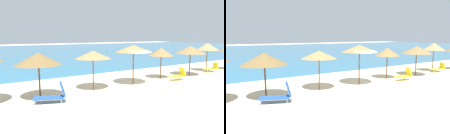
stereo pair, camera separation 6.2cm
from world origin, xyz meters
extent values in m
plane|color=beige|center=(0.00, 0.00, 0.00)|extent=(160.00, 160.00, 0.00)
cube|color=teal|center=(0.00, 38.58, 0.00)|extent=(160.00, 63.58, 0.01)
cylinder|color=brown|center=(-7.09, 1.68, 1.03)|extent=(0.09, 0.09, 2.05)
cone|color=olive|center=(-7.09, 1.68, 2.24)|extent=(2.52, 2.52, 0.67)
cylinder|color=brown|center=(-3.62, 1.87, 1.09)|extent=(0.08, 0.08, 2.18)
cone|color=#9E7F4C|center=(-3.62, 1.87, 2.28)|extent=(2.32, 2.32, 0.51)
cylinder|color=brown|center=(-0.48, 1.67, 1.24)|extent=(0.09, 0.09, 2.48)
cone|color=#9E7F4C|center=(-0.48, 1.67, 2.59)|extent=(2.58, 2.58, 0.51)
cylinder|color=brown|center=(2.76, 2.12, 1.00)|extent=(0.10, 0.10, 2.00)
cone|color=olive|center=(2.76, 2.12, 2.19)|extent=(2.01, 2.01, 0.67)
cylinder|color=brown|center=(5.89, 1.69, 1.04)|extent=(0.10, 0.10, 2.08)
cone|color=olive|center=(5.89, 1.69, 2.26)|extent=(2.64, 2.64, 0.65)
cylinder|color=brown|center=(9.17, 2.23, 1.11)|extent=(0.09, 0.09, 2.23)
cone|color=tan|center=(9.17, 2.23, 2.42)|extent=(2.08, 2.08, 0.70)
cube|color=yellow|center=(3.20, 0.84, 0.33)|extent=(1.31, 0.80, 0.07)
cube|color=yellow|center=(3.76, 0.74, 0.68)|extent=(0.39, 0.64, 0.67)
cylinder|color=silver|center=(2.73, 1.18, 0.15)|extent=(0.04, 0.04, 0.30)
cylinder|color=silver|center=(2.64, 0.67, 0.15)|extent=(0.04, 0.04, 0.30)
cylinder|color=silver|center=(3.75, 1.00, 0.15)|extent=(0.04, 0.04, 0.30)
cylinder|color=silver|center=(3.67, 0.50, 0.15)|extent=(0.04, 0.04, 0.30)
cube|color=blue|center=(-6.93, 0.61, 0.28)|extent=(1.66, 1.15, 0.07)
cube|color=blue|center=(-6.25, 0.34, 0.70)|extent=(0.49, 0.69, 0.83)
cylinder|color=silver|center=(-7.44, 1.09, 0.12)|extent=(0.04, 0.04, 0.25)
cylinder|color=silver|center=(-7.64, 0.60, 0.12)|extent=(0.04, 0.04, 0.25)
cylinder|color=silver|center=(-6.23, 0.61, 0.12)|extent=(0.04, 0.04, 0.25)
cylinder|color=silver|center=(-6.42, 0.12, 0.12)|extent=(0.04, 0.04, 0.25)
cube|color=yellow|center=(9.00, 1.67, 0.30)|extent=(1.45, 0.95, 0.07)
cube|color=yellow|center=(9.61, 1.51, 0.61)|extent=(0.34, 0.64, 0.62)
cylinder|color=silver|center=(8.53, 2.08, 0.13)|extent=(0.04, 0.04, 0.26)
cylinder|color=silver|center=(8.39, 1.57, 0.13)|extent=(0.04, 0.04, 0.26)
cylinder|color=silver|center=(9.62, 1.77, 0.13)|extent=(0.04, 0.04, 0.26)
cylinder|color=silver|center=(9.48, 1.27, 0.13)|extent=(0.04, 0.04, 0.26)
camera|label=1|loc=(-10.01, -10.27, 3.51)|focal=34.28mm
camera|label=2|loc=(-9.96, -10.31, 3.51)|focal=34.28mm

